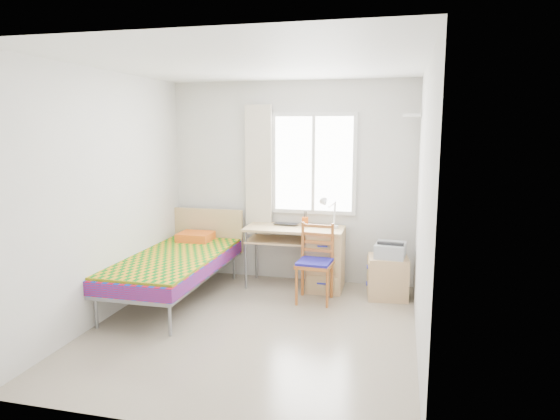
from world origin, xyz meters
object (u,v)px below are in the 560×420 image
Objects in this scene: bed at (177,261)px; chair at (316,258)px; cabinet at (387,277)px; printer at (390,249)px; desk at (320,256)px.

chair is (1.61, 0.32, 0.06)m from bed.
chair is at bearing -166.84° from cabinet.
bed reaches higher than chair.
bed is 2.53m from printer.
printer is at bearing 27.97° from cabinet.
bed is at bearing -164.81° from chair.
desk is 1.36× the size of chair.
cabinet is at bearing -140.52° from printer.
bed reaches higher than printer.
desk reaches higher than cabinet.
desk is (1.59, 0.76, -0.03)m from bed.
cabinet is (2.43, 0.60, -0.20)m from bed.
desk is at bearing 176.13° from printer.
printer reaches higher than cabinet.
chair reaches higher than desk.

